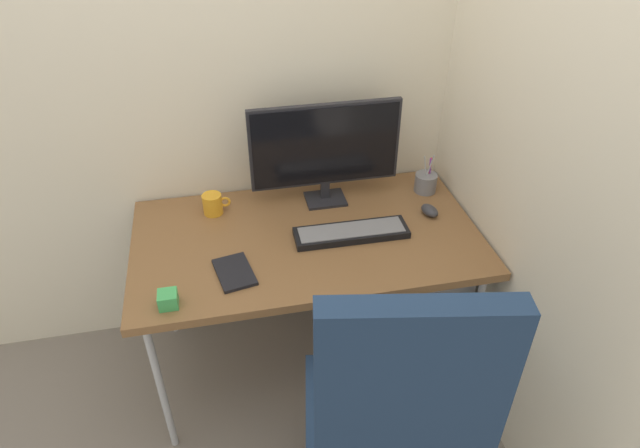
{
  "coord_description": "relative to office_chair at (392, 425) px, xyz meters",
  "views": [
    {
      "loc": [
        -0.3,
        -1.71,
        2.02
      ],
      "look_at": [
        0.04,
        -0.08,
        0.83
      ],
      "focal_mm": 30.86,
      "sensor_mm": 36.0,
      "label": 1
    }
  ],
  "objects": [
    {
      "name": "office_chair",
      "position": [
        0.0,
        0.0,
        0.0
      ],
      "size": [
        0.6,
        0.64,
        1.23
      ],
      "color": "black",
      "rests_on": "ground_plane"
    },
    {
      "name": "desk",
      "position": [
        -0.1,
        0.8,
        0.1
      ],
      "size": [
        1.35,
        0.76,
        0.73
      ],
      "color": "brown",
      "rests_on": "ground_plane"
    },
    {
      "name": "wall_back",
      "position": [
        -0.1,
        1.21,
        0.81
      ],
      "size": [
        3.08,
        0.04,
        2.8
      ],
      "primitive_type": "cube",
      "color": "beige",
      "rests_on": "ground_plane"
    },
    {
      "name": "wall_side_right",
      "position": [
        0.6,
        0.55,
        0.81
      ],
      "size": [
        0.04,
        2.49,
        2.8
      ],
      "primitive_type": "cube",
      "color": "beige",
      "rests_on": "ground_plane"
    },
    {
      "name": "filing_cabinet",
      "position": [
        0.32,
        0.84,
        -0.29
      ],
      "size": [
        0.43,
        0.57,
        0.61
      ],
      "color": "gray",
      "rests_on": "ground_plane"
    },
    {
      "name": "mouse",
      "position": [
        0.42,
        0.83,
        0.16
      ],
      "size": [
        0.08,
        0.1,
        0.04
      ],
      "primitive_type": "ellipsoid",
      "rotation": [
        0.0,
        0.0,
        0.3
      ],
      "color": "#333338",
      "rests_on": "desk"
    },
    {
      "name": "coffee_mug",
      "position": [
        -0.45,
        1.03,
        0.18
      ],
      "size": [
        0.11,
        0.08,
        0.09
      ],
      "color": "orange",
      "rests_on": "desk"
    },
    {
      "name": "notebook",
      "position": [
        -0.4,
        0.62,
        0.14
      ],
      "size": [
        0.16,
        0.21,
        0.01
      ],
      "primitive_type": "cube",
      "rotation": [
        0.0,
        0.0,
        0.19
      ],
      "color": "black",
      "rests_on": "desk"
    },
    {
      "name": "ground_plane",
      "position": [
        -0.1,
        0.8,
        -0.59
      ],
      "size": [
        8.0,
        8.0,
        0.0
      ],
      "primitive_type": "plane",
      "color": "slate"
    },
    {
      "name": "keyboard",
      "position": [
        0.07,
        0.76,
        0.15
      ],
      "size": [
        0.45,
        0.13,
        0.03
      ],
      "color": "black",
      "rests_on": "desk"
    },
    {
      "name": "pen_holder",
      "position": [
        0.47,
        1.01,
        0.18
      ],
      "size": [
        0.1,
        0.1,
        0.18
      ],
      "color": "slate",
      "rests_on": "desk"
    },
    {
      "name": "monitor",
      "position": [
        0.02,
        1.04,
        0.38
      ],
      "size": [
        0.62,
        0.13,
        0.44
      ],
      "color": "black",
      "rests_on": "desk"
    },
    {
      "name": "desk_clamp_accessory",
      "position": [
        -0.63,
        0.5,
        0.16
      ],
      "size": [
        0.06,
        0.06,
        0.05
      ],
      "primitive_type": "cube",
      "color": "#3FAD59",
      "rests_on": "desk"
    }
  ]
}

